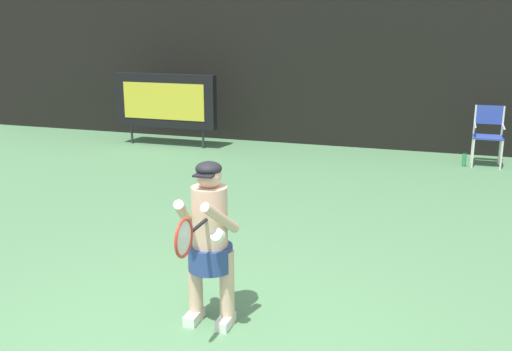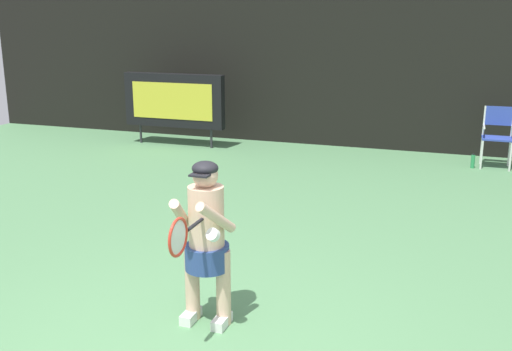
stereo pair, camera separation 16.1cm
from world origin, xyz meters
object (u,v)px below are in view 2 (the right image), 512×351
object	(u,v)px
scoreboard	(174,101)
tennis_racket	(179,236)
tennis_player	(206,237)
umpire_chair	(498,133)
water_bottle	(473,161)

from	to	relation	value
scoreboard	tennis_racket	xyz separation A→B (m)	(3.71, -7.27, 0.07)
tennis_player	tennis_racket	world-z (taller)	tennis_player
tennis_racket	scoreboard	bearing A→B (deg)	129.79
umpire_chair	water_bottle	size ratio (longest dim) A/B	4.08
water_bottle	tennis_player	xyz separation A→B (m)	(-2.25, -6.70, 0.68)
water_bottle	tennis_racket	world-z (taller)	tennis_racket
scoreboard	water_bottle	distance (m)	5.99
scoreboard	tennis_player	size ratio (longest dim) A/B	1.49
scoreboard	water_bottle	world-z (taller)	scoreboard
tennis_racket	tennis_player	bearing A→B (deg)	105.65
umpire_chair	water_bottle	xyz separation A→B (m)	(-0.38, -0.23, -0.50)
tennis_player	umpire_chair	bearing A→B (deg)	69.27
scoreboard	water_bottle	bearing A→B (deg)	-0.12
water_bottle	tennis_racket	bearing A→B (deg)	-107.01
scoreboard	tennis_racket	world-z (taller)	scoreboard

